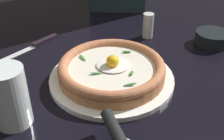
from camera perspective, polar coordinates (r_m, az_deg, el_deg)
The scene contains 7 objects.
ground_plane at distance 0.71m, azimuth 3.80°, elevation -2.62°, with size 2.40×2.40×0.03m, color black.
pizza_plate at distance 0.69m, azimuth 0.00°, elevation -1.82°, with size 0.30×0.30×0.01m, color white.
pizza at distance 0.67m, azimuth 0.00°, elevation 0.02°, with size 0.25×0.25×0.06m.
side_bowl at distance 0.89m, azimuth 19.15°, elevation 5.97°, with size 0.10×0.10×0.04m, color black.
table_knife at distance 0.87m, azimuth -14.64°, elevation 4.94°, with size 0.17×0.15×0.01m.
drinking_glass at distance 0.58m, azimuth -19.36°, elevation -5.75°, with size 0.07×0.07×0.12m.
pepper_shaker at distance 0.88m, azimuth 7.12°, elevation 8.68°, with size 0.03×0.03×0.07m, color silver.
Camera 1 is at (-0.14, -0.56, 0.40)m, focal length 46.38 mm.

